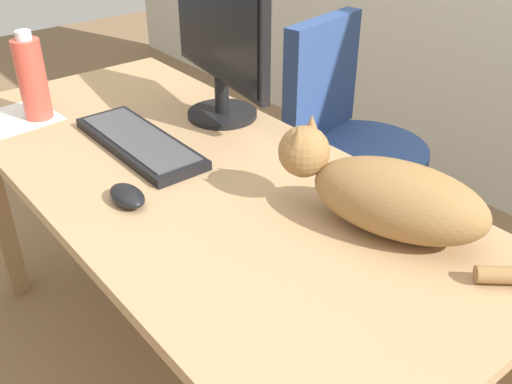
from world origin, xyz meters
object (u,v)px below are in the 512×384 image
at_px(office_chair, 348,173).
at_px(cat, 387,194).
at_px(keyboard, 139,142).
at_px(water_bottle, 32,79).
at_px(monitor, 219,39).
at_px(computer_mouse, 127,196).

relative_size(office_chair, cat, 1.55).
bearing_deg(cat, keyboard, -161.99).
xyz_separation_m(keyboard, water_bottle, (-0.35, -0.13, 0.10)).
distance_m(monitor, computer_mouse, 0.55).
bearing_deg(water_bottle, cat, 18.95).
distance_m(monitor, keyboard, 0.35).
height_order(office_chair, keyboard, office_chair).
xyz_separation_m(monitor, water_bottle, (-0.32, -0.41, -0.11)).
bearing_deg(keyboard, water_bottle, -159.33).
bearing_deg(office_chair, computer_mouse, -79.22).
xyz_separation_m(cat, water_bottle, (-0.99, -0.34, 0.04)).
height_order(office_chair, water_bottle, water_bottle).
bearing_deg(cat, water_bottle, -161.05).
xyz_separation_m(office_chair, computer_mouse, (0.18, -0.92, 0.34)).
xyz_separation_m(monitor, cat, (0.67, -0.07, -0.15)).
xyz_separation_m(computer_mouse, water_bottle, (-0.57, 0.03, 0.10)).
relative_size(monitor, water_bottle, 1.91).
relative_size(keyboard, computer_mouse, 4.00).
xyz_separation_m(office_chair, cat, (0.59, -0.56, 0.41)).
bearing_deg(cat, monitor, 173.70).
height_order(keyboard, water_bottle, water_bottle).
distance_m(keyboard, computer_mouse, 0.27).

